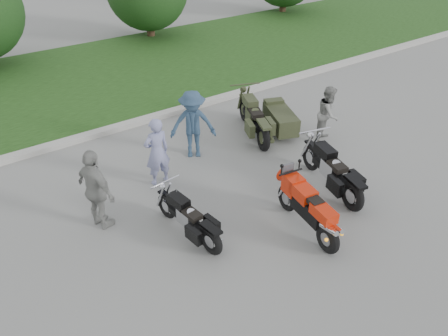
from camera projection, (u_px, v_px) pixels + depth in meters
ground at (273, 231)px, 9.05m from camera, size 80.00×80.00×0.00m
curb at (145, 120)px, 13.14m from camera, size 60.00×0.30×0.15m
grass_strip at (94, 78)px, 16.00m from camera, size 60.00×8.00×0.14m
sportbike_red at (309, 208)px, 8.78m from camera, size 0.55×2.06×0.98m
cruiser_left at (190, 220)px, 8.73m from camera, size 0.49×2.05×0.79m
cruiser_right at (334, 173)px, 10.02m from camera, size 0.71×2.41×0.94m
cruiser_sidecar at (270, 120)px, 12.31m from camera, size 1.77×2.46×0.99m
person_stripe at (157, 152)px, 10.07m from camera, size 0.63×0.42×1.71m
person_grey at (328, 114)px, 11.90m from camera, size 0.96×0.90×1.56m
person_denim at (193, 125)px, 11.09m from camera, size 1.35×1.16×1.82m
person_back at (96, 190)px, 8.73m from camera, size 0.72×1.14×1.81m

